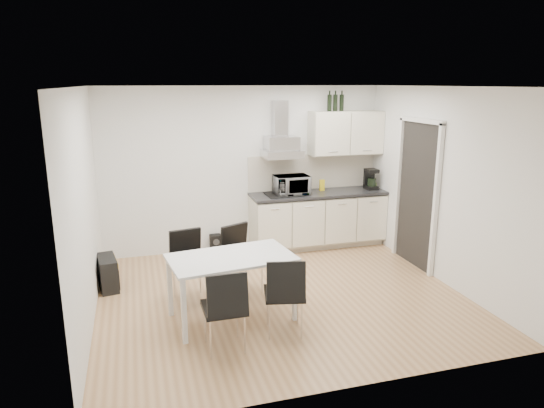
{
  "coord_description": "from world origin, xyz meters",
  "views": [
    {
      "loc": [
        -1.69,
        -5.45,
        2.64
      ],
      "look_at": [
        0.01,
        0.46,
        1.1
      ],
      "focal_mm": 32.0,
      "sensor_mm": 36.0,
      "label": 1
    }
  ],
  "objects_px": {
    "chair_far_left": "(190,267)",
    "chair_far_right": "(243,260)",
    "chair_near_left": "(224,309)",
    "chair_near_right": "(284,294)",
    "kitchenette": "(320,197)",
    "dining_table": "(231,263)",
    "guitar_amp": "(108,273)",
    "floor_speaker": "(216,243)"
  },
  "relations": [
    {
      "from": "dining_table",
      "to": "chair_near_left",
      "type": "bearing_deg",
      "value": -115.56
    },
    {
      "from": "chair_far_right",
      "to": "guitar_amp",
      "type": "bearing_deg",
      "value": -44.67
    },
    {
      "from": "guitar_amp",
      "to": "chair_far_right",
      "type": "bearing_deg",
      "value": -28.96
    },
    {
      "from": "dining_table",
      "to": "chair_near_left",
      "type": "height_order",
      "value": "chair_near_left"
    },
    {
      "from": "chair_far_left",
      "to": "floor_speaker",
      "type": "distance_m",
      "value": 1.83
    },
    {
      "from": "chair_near_left",
      "to": "floor_speaker",
      "type": "relative_size",
      "value": 3.14
    },
    {
      "from": "dining_table",
      "to": "chair_near_left",
      "type": "relative_size",
      "value": 1.66
    },
    {
      "from": "dining_table",
      "to": "kitchenette",
      "type": "bearing_deg",
      "value": 40.6
    },
    {
      "from": "chair_near_left",
      "to": "guitar_amp",
      "type": "bearing_deg",
      "value": 121.82
    },
    {
      "from": "guitar_amp",
      "to": "kitchenette",
      "type": "bearing_deg",
      "value": 5.91
    },
    {
      "from": "dining_table",
      "to": "guitar_amp",
      "type": "distance_m",
      "value": 1.94
    },
    {
      "from": "chair_far_left",
      "to": "chair_near_left",
      "type": "height_order",
      "value": "same"
    },
    {
      "from": "floor_speaker",
      "to": "guitar_amp",
      "type": "bearing_deg",
      "value": -149.1
    },
    {
      "from": "chair_far_left",
      "to": "chair_far_right",
      "type": "distance_m",
      "value": 0.68
    },
    {
      "from": "guitar_amp",
      "to": "chair_near_left",
      "type": "bearing_deg",
      "value": -66.49
    },
    {
      "from": "dining_table",
      "to": "floor_speaker",
      "type": "relative_size",
      "value": 5.23
    },
    {
      "from": "chair_near_right",
      "to": "floor_speaker",
      "type": "xyz_separation_m",
      "value": [
        -0.28,
        2.78,
        -0.3
      ]
    },
    {
      "from": "kitchenette",
      "to": "guitar_amp",
      "type": "bearing_deg",
      "value": -165.27
    },
    {
      "from": "chair_far_left",
      "to": "floor_speaker",
      "type": "height_order",
      "value": "chair_far_left"
    },
    {
      "from": "chair_far_right",
      "to": "chair_near_left",
      "type": "relative_size",
      "value": 1.0
    },
    {
      "from": "kitchenette",
      "to": "chair_near_right",
      "type": "distance_m",
      "value": 3.01
    },
    {
      "from": "kitchenette",
      "to": "dining_table",
      "type": "xyz_separation_m",
      "value": [
        -1.91,
        -2.13,
        -0.16
      ]
    },
    {
      "from": "dining_table",
      "to": "floor_speaker",
      "type": "xyz_separation_m",
      "value": [
        0.2,
        2.3,
        -0.53
      ]
    },
    {
      "from": "chair_far_right",
      "to": "guitar_amp",
      "type": "distance_m",
      "value": 1.81
    },
    {
      "from": "kitchenette",
      "to": "chair_near_right",
      "type": "height_order",
      "value": "kitchenette"
    },
    {
      "from": "chair_far_left",
      "to": "chair_near_right",
      "type": "height_order",
      "value": "same"
    },
    {
      "from": "kitchenette",
      "to": "guitar_amp",
      "type": "relative_size",
      "value": 4.65
    },
    {
      "from": "dining_table",
      "to": "chair_near_left",
      "type": "distance_m",
      "value": 0.7
    },
    {
      "from": "chair_near_right",
      "to": "guitar_amp",
      "type": "height_order",
      "value": "chair_near_right"
    },
    {
      "from": "dining_table",
      "to": "guitar_amp",
      "type": "bearing_deg",
      "value": 130.47
    },
    {
      "from": "dining_table",
      "to": "chair_near_right",
      "type": "distance_m",
      "value": 0.71
    },
    {
      "from": "kitchenette",
      "to": "chair_far_left",
      "type": "bearing_deg",
      "value": -146.15
    },
    {
      "from": "chair_far_right",
      "to": "floor_speaker",
      "type": "distance_m",
      "value": 1.68
    },
    {
      "from": "chair_far_left",
      "to": "chair_near_right",
      "type": "distance_m",
      "value": 1.38
    },
    {
      "from": "dining_table",
      "to": "chair_near_right",
      "type": "height_order",
      "value": "chair_near_right"
    },
    {
      "from": "chair_near_left",
      "to": "chair_near_right",
      "type": "relative_size",
      "value": 1.0
    },
    {
      "from": "chair_far_right",
      "to": "chair_near_right",
      "type": "relative_size",
      "value": 1.0
    },
    {
      "from": "kitchenette",
      "to": "floor_speaker",
      "type": "relative_size",
      "value": 8.99
    },
    {
      "from": "kitchenette",
      "to": "chair_far_right",
      "type": "height_order",
      "value": "kitchenette"
    },
    {
      "from": "kitchenette",
      "to": "chair_far_left",
      "type": "distance_m",
      "value": 2.8
    },
    {
      "from": "guitar_amp",
      "to": "floor_speaker",
      "type": "relative_size",
      "value": 1.93
    },
    {
      "from": "kitchenette",
      "to": "floor_speaker",
      "type": "height_order",
      "value": "kitchenette"
    }
  ]
}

